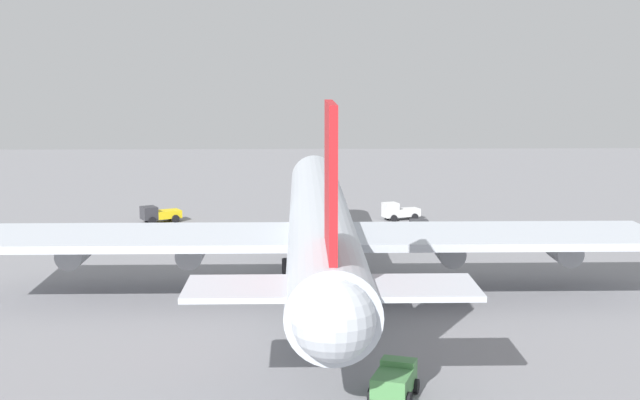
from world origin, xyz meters
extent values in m
plane|color=gray|center=(0.00, 0.00, 0.00)|extent=(277.89, 277.89, 0.00)
cylinder|color=silver|center=(0.00, 0.00, 6.34)|extent=(64.19, 5.77, 5.77)
sphere|color=silver|center=(32.10, 0.00, 6.34)|extent=(5.65, 5.65, 5.65)
sphere|color=silver|center=(-32.10, 0.00, 6.34)|extent=(4.90, 4.90, 4.90)
cube|color=red|center=(-26.96, 0.00, 13.83)|extent=(8.99, 0.50, 9.23)
cube|color=silver|center=(-28.25, -4.63, 7.20)|extent=(5.78, 8.65, 0.36)
cube|color=silver|center=(-28.25, 4.63, 7.20)|extent=(5.78, 8.65, 0.36)
cube|color=silver|center=(-3.21, -16.06, 5.47)|extent=(10.91, 28.65, 0.70)
cube|color=silver|center=(-3.21, 16.06, 5.47)|extent=(10.91, 28.65, 0.70)
cylinder|color=gray|center=(-2.21, -11.76, 3.91)|extent=(4.62, 2.42, 2.42)
cylinder|color=gray|center=(-2.21, -22.36, 3.91)|extent=(4.62, 2.42, 2.42)
cylinder|color=gray|center=(-2.21, 11.76, 3.91)|extent=(4.62, 2.42, 2.42)
cylinder|color=gray|center=(-2.21, 22.36, 3.91)|extent=(4.62, 2.42, 2.42)
cylinder|color=black|center=(20.54, 0.00, 1.73)|extent=(0.70, 0.70, 3.45)
cylinder|color=black|center=(-3.21, -3.17, 1.73)|extent=(0.70, 0.70, 3.45)
cylinder|color=black|center=(-3.21, 3.17, 1.73)|extent=(0.70, 0.70, 3.45)
cube|color=#333338|center=(34.26, 21.88, 1.37)|extent=(2.87, 2.70, 1.71)
cube|color=yellow|center=(35.46, 19.60, 1.03)|extent=(3.54, 3.98, 1.02)
cylinder|color=black|center=(35.37, 22.41, 0.51)|extent=(0.72, 1.04, 1.03)
cylinder|color=black|center=(33.20, 21.27, 0.51)|extent=(0.72, 1.04, 1.03)
cylinder|color=black|center=(36.85, 19.57, 0.51)|extent=(0.72, 1.04, 1.03)
cylinder|color=black|center=(34.69, 18.44, 0.51)|extent=(0.72, 1.04, 1.03)
cube|color=#4C8C4C|center=(-26.67, -4.39, 1.28)|extent=(1.84, 2.47, 1.63)
cube|color=#4C8C4C|center=(-28.49, -3.77, 1.10)|extent=(3.22, 2.94, 1.26)
cylinder|color=black|center=(-27.19, -5.48, 0.47)|extent=(0.98, 0.57, 0.94)
cylinder|color=black|center=(-26.42, -3.22, 0.47)|extent=(0.98, 0.57, 0.94)
cylinder|color=black|center=(-29.44, -4.71, 0.47)|extent=(0.98, 0.57, 0.94)
cylinder|color=black|center=(-28.67, -2.45, 0.47)|extent=(0.98, 0.57, 0.94)
cube|color=white|center=(35.53, -10.39, 1.44)|extent=(2.40, 2.37, 1.96)
cube|color=white|center=(36.37, -12.77, 0.98)|extent=(2.85, 3.65, 1.04)
cylinder|color=black|center=(36.52, -10.08, 0.46)|extent=(0.57, 0.96, 0.92)
cylinder|color=black|center=(34.57, -10.76, 0.46)|extent=(0.57, 0.96, 0.92)
cylinder|color=black|center=(37.56, -13.03, 0.46)|extent=(0.57, 0.96, 0.92)
cylinder|color=black|center=(35.60, -13.72, 0.46)|extent=(0.57, 0.96, 0.92)
cube|color=#333338|center=(21.84, -12.34, 1.49)|extent=(1.61, 2.13, 2.06)
cube|color=#4C8C4C|center=(19.24, -12.39, 0.96)|extent=(3.67, 2.17, 1.00)
cylinder|color=black|center=(21.66, -13.48, 0.46)|extent=(0.93, 0.30, 0.93)
cylinder|color=black|center=(21.62, -11.20, 0.46)|extent=(0.93, 0.30, 0.93)
cylinder|color=black|center=(18.44, -13.54, 0.46)|extent=(0.93, 0.30, 0.93)
cylinder|color=black|center=(18.39, -11.26, 0.46)|extent=(0.93, 0.30, 0.93)
cone|color=orange|center=(31.26, 2.76, 0.35)|extent=(0.49, 0.49, 0.70)
camera|label=1|loc=(-79.84, 1.94, 20.59)|focal=48.79mm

